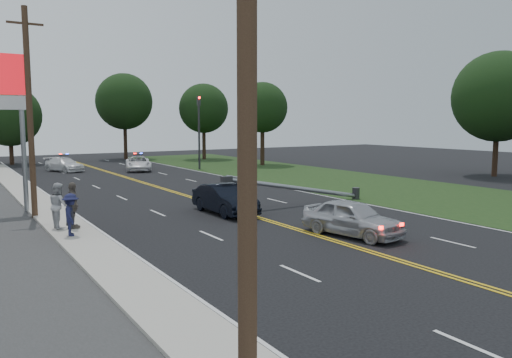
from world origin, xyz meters
TOP-DOWN VIEW (x-y plane):
  - ground at (0.00, 0.00)m, footprint 120.00×120.00m
  - sidewalk at (-8.40, 10.00)m, footprint 1.80×70.00m
  - grass_verge at (13.50, 10.00)m, footprint 12.00×80.00m
  - centerline_yellow at (0.00, 10.00)m, footprint 0.36×80.00m
  - traffic_signal at (8.30, 30.00)m, footprint 0.28×0.41m
  - fallen_streetlight at (4.19, 8.00)m, footprint 9.36×0.44m
  - utility_pole_near at (-9.20, -8.00)m, footprint 1.60×0.28m
  - utility_pole_mid at (-9.20, 12.00)m, footprint 1.60×0.28m
  - tree_6 at (-6.60, 45.40)m, footprint 6.57×6.57m
  - tree_7 at (6.36, 46.93)m, footprint 6.86×6.86m
  - tree_8 at (14.45, 41.46)m, footprint 6.02×6.02m
  - tree_9 at (16.02, 30.64)m, footprint 5.32×5.32m
  - tree_12 at (26.81, 10.97)m, footprint 7.54×7.54m
  - crashed_sedan at (-0.82, 8.09)m, footprint 1.61×4.53m
  - waiting_sedan at (1.22, 0.93)m, footprint 2.57×4.62m
  - emergency_a at (2.79, 31.85)m, footprint 3.55×5.32m
  - emergency_b at (-3.31, 34.79)m, footprint 3.38×4.80m
  - bystander_a at (-8.63, 6.63)m, footprint 0.45×0.62m
  - bystander_b at (-8.75, 8.30)m, footprint 0.82×1.01m
  - bystander_c at (-8.63, 6.54)m, footprint 0.83×1.20m
  - bystander_d at (-8.25, 7.95)m, footprint 0.55×1.19m

SIDE VIEW (x-z plane):
  - ground at x=0.00m, z-range 0.00..0.00m
  - grass_verge at x=13.50m, z-range 0.00..0.01m
  - centerline_yellow at x=0.00m, z-range 0.01..0.01m
  - sidewalk at x=-8.40m, z-range 0.00..0.12m
  - emergency_b at x=-3.31m, z-range 0.00..1.29m
  - emergency_a at x=2.79m, z-range 0.00..1.36m
  - waiting_sedan at x=1.22m, z-range 0.00..1.49m
  - crashed_sedan at x=-0.82m, z-range 0.00..1.49m
  - bystander_a at x=-8.63m, z-range 0.12..1.68m
  - fallen_streetlight at x=4.19m, z-range -0.04..1.88m
  - bystander_c at x=-8.63m, z-range 0.12..1.83m
  - bystander_b at x=-8.75m, z-range 0.12..2.08m
  - bystander_d at x=-8.25m, z-range 0.12..2.10m
  - traffic_signal at x=8.30m, z-range 0.68..7.73m
  - utility_pole_near at x=-9.20m, z-range 0.08..10.08m
  - utility_pole_mid at x=-9.20m, z-range 0.08..10.08m
  - tree_6 at x=-6.60m, z-range 0.99..9.54m
  - tree_9 at x=16.02m, z-range 1.71..10.48m
  - tree_8 at x=14.45m, z-range 1.59..10.82m
  - tree_12 at x=26.81m, z-range 1.46..11.93m
  - tree_7 at x=6.36m, z-range 1.80..12.29m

